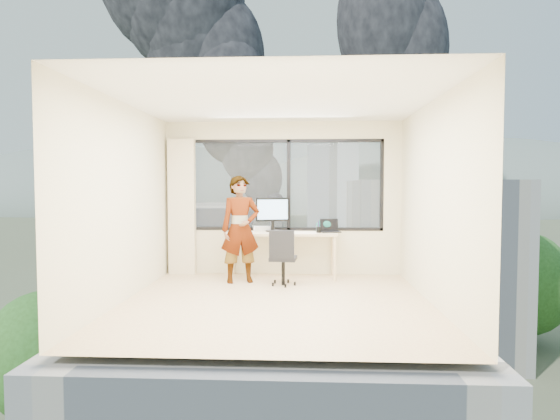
# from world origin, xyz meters

# --- Properties ---
(floor) EXTENTS (4.00, 4.00, 0.01)m
(floor) POSITION_xyz_m (0.00, 0.00, 0.00)
(floor) COLOR beige
(floor) RESTS_ON ground
(ceiling) EXTENTS (4.00, 4.00, 0.01)m
(ceiling) POSITION_xyz_m (0.00, 0.00, 2.60)
(ceiling) COLOR white
(ceiling) RESTS_ON ground
(wall_front) EXTENTS (4.00, 0.01, 2.60)m
(wall_front) POSITION_xyz_m (0.00, -2.00, 1.30)
(wall_front) COLOR beige
(wall_front) RESTS_ON ground
(wall_left) EXTENTS (0.01, 4.00, 2.60)m
(wall_left) POSITION_xyz_m (-2.00, 0.00, 1.30)
(wall_left) COLOR beige
(wall_left) RESTS_ON ground
(wall_right) EXTENTS (0.01, 4.00, 2.60)m
(wall_right) POSITION_xyz_m (2.00, 0.00, 1.30)
(wall_right) COLOR beige
(wall_right) RESTS_ON ground
(window_wall) EXTENTS (3.30, 0.16, 1.55)m
(window_wall) POSITION_xyz_m (0.05, 2.00, 1.52)
(window_wall) COLOR black
(window_wall) RESTS_ON ground
(curtain) EXTENTS (0.45, 0.14, 2.30)m
(curtain) POSITION_xyz_m (-1.72, 1.88, 1.15)
(curtain) COLOR beige
(curtain) RESTS_ON floor
(desk) EXTENTS (1.80, 0.60, 0.75)m
(desk) POSITION_xyz_m (0.00, 1.66, 0.38)
(desk) COLOR beige
(desk) RESTS_ON floor
(chair) EXTENTS (0.48, 0.48, 0.87)m
(chair) POSITION_xyz_m (0.05, 1.06, 0.44)
(chair) COLOR black
(chair) RESTS_ON floor
(person) EXTENTS (0.70, 0.57, 1.67)m
(person) POSITION_xyz_m (-0.63, 1.24, 0.84)
(person) COLOR #2D2D33
(person) RESTS_ON floor
(monitor) EXTENTS (0.59, 0.29, 0.57)m
(monitor) POSITION_xyz_m (-0.16, 1.75, 1.04)
(monitor) COLOR black
(monitor) RESTS_ON desk
(game_console) EXTENTS (0.39, 0.35, 0.08)m
(game_console) POSITION_xyz_m (-0.33, 1.92, 0.79)
(game_console) COLOR white
(game_console) RESTS_ON desk
(laptop) EXTENTS (0.36, 0.38, 0.20)m
(laptop) POSITION_xyz_m (0.80, 1.68, 0.85)
(laptop) COLOR black
(laptop) RESTS_ON desk
(cellphone) EXTENTS (0.11, 0.06, 0.01)m
(cellphone) POSITION_xyz_m (-0.53, 1.55, 0.76)
(cellphone) COLOR black
(cellphone) RESTS_ON desk
(pen_cup) EXTENTS (0.09, 0.09, 0.10)m
(pen_cup) POSITION_xyz_m (0.60, 1.61, 0.80)
(pen_cup) COLOR black
(pen_cup) RESTS_ON desk
(handbag) EXTENTS (0.27, 0.14, 0.21)m
(handbag) POSITION_xyz_m (0.70, 1.83, 0.85)
(handbag) COLOR #0B4645
(handbag) RESTS_ON desk
(exterior_ground) EXTENTS (400.00, 400.00, 0.04)m
(exterior_ground) POSITION_xyz_m (0.00, 120.00, -14.00)
(exterior_ground) COLOR #515B3D
(exterior_ground) RESTS_ON ground
(near_bldg_a) EXTENTS (16.00, 12.00, 14.00)m
(near_bldg_a) POSITION_xyz_m (-9.00, 30.00, -7.00)
(near_bldg_a) COLOR beige
(near_bldg_a) RESTS_ON exterior_ground
(near_bldg_b) EXTENTS (14.00, 13.00, 16.00)m
(near_bldg_b) POSITION_xyz_m (12.00, 38.00, -6.00)
(near_bldg_b) COLOR white
(near_bldg_b) RESTS_ON exterior_ground
(far_tower_a) EXTENTS (14.00, 14.00, 28.00)m
(far_tower_a) POSITION_xyz_m (-35.00, 95.00, 0.00)
(far_tower_a) COLOR silver
(far_tower_a) RESTS_ON exterior_ground
(far_tower_b) EXTENTS (13.00, 13.00, 30.00)m
(far_tower_b) POSITION_xyz_m (8.00, 120.00, 1.00)
(far_tower_b) COLOR silver
(far_tower_b) RESTS_ON exterior_ground
(far_tower_c) EXTENTS (15.00, 15.00, 26.00)m
(far_tower_c) POSITION_xyz_m (45.00, 140.00, -1.00)
(far_tower_c) COLOR silver
(far_tower_c) RESTS_ON exterior_ground
(far_tower_d) EXTENTS (16.00, 14.00, 22.00)m
(far_tower_d) POSITION_xyz_m (-60.00, 150.00, -3.00)
(far_tower_d) COLOR silver
(far_tower_d) RESTS_ON exterior_ground
(hill_a) EXTENTS (288.00, 216.00, 90.00)m
(hill_a) POSITION_xyz_m (-120.00, 320.00, -14.00)
(hill_a) COLOR slate
(hill_a) RESTS_ON exterior_ground
(hill_b) EXTENTS (300.00, 220.00, 96.00)m
(hill_b) POSITION_xyz_m (100.00, 320.00, -14.00)
(hill_b) COLOR slate
(hill_b) RESTS_ON exterior_ground
(tree_a) EXTENTS (7.00, 7.00, 8.00)m
(tree_a) POSITION_xyz_m (-16.00, 22.00, -10.00)
(tree_a) COLOR #29531B
(tree_a) RESTS_ON exterior_ground
(tree_b) EXTENTS (7.60, 7.60, 9.00)m
(tree_b) POSITION_xyz_m (4.00, 18.00, -9.50)
(tree_b) COLOR #29531B
(tree_b) RESTS_ON exterior_ground
(tree_c) EXTENTS (8.40, 8.40, 10.00)m
(tree_c) POSITION_xyz_m (22.00, 40.00, -9.00)
(tree_c) COLOR #29531B
(tree_c) RESTS_ON exterior_ground
(smoke_plume_a) EXTENTS (40.00, 24.00, 90.00)m
(smoke_plume_a) POSITION_xyz_m (-10.00, 150.00, 39.00)
(smoke_plume_a) COLOR black
(smoke_plume_a) RESTS_ON exterior_ground
(smoke_plume_b) EXTENTS (30.00, 18.00, 70.00)m
(smoke_plume_b) POSITION_xyz_m (55.00, 170.00, 27.00)
(smoke_plume_b) COLOR black
(smoke_plume_b) RESTS_ON exterior_ground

